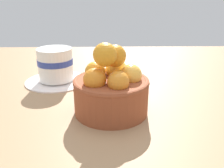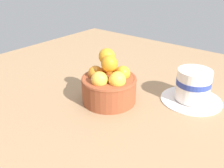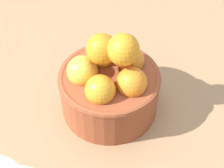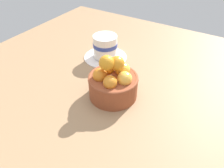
# 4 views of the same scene
# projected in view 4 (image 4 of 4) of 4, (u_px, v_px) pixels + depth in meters

# --- Properties ---
(ground_plane) EXTENTS (1.13, 1.13, 0.03)m
(ground_plane) POSITION_uv_depth(u_px,v_px,m) (113.00, 99.00, 0.65)
(ground_plane) COLOR #997551
(terracotta_bowl) EXTENTS (0.14, 0.14, 0.14)m
(terracotta_bowl) POSITION_uv_depth(u_px,v_px,m) (113.00, 82.00, 0.61)
(terracotta_bowl) COLOR brown
(terracotta_bowl) RESTS_ON ground_plane
(coffee_cup) EXTENTS (0.16, 0.16, 0.09)m
(coffee_cup) POSITION_uv_depth(u_px,v_px,m) (105.00, 48.00, 0.79)
(coffee_cup) COLOR white
(coffee_cup) RESTS_ON ground_plane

